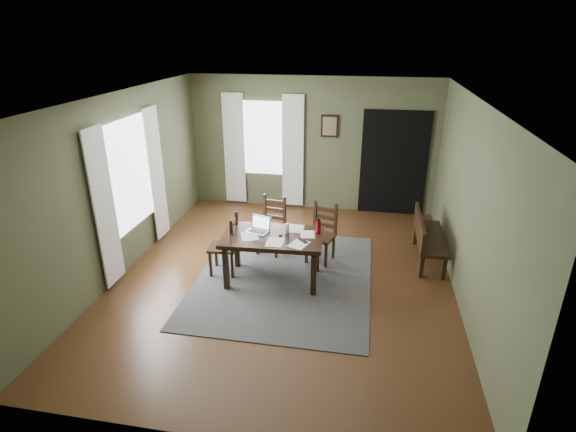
% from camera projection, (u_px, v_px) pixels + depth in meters
% --- Properties ---
extents(ground, '(5.00, 6.00, 0.01)m').
position_uv_depth(ground, '(285.00, 278.00, 6.89)').
color(ground, '#492C16').
extents(room_shell, '(5.02, 6.02, 2.71)m').
position_uv_depth(room_shell, '(284.00, 164.00, 6.19)').
color(room_shell, '#4B5135').
rests_on(room_shell, ground).
extents(rug, '(2.60, 3.20, 0.01)m').
position_uv_depth(rug, '(285.00, 277.00, 6.88)').
color(rug, '#3E3E3E').
rests_on(rug, ground).
extents(dining_table, '(1.50, 0.95, 0.73)m').
position_uv_depth(dining_table, '(273.00, 241.00, 6.58)').
color(dining_table, black).
rests_on(dining_table, rug).
extents(chair_end, '(0.45, 0.44, 0.95)m').
position_uv_depth(chair_end, '(226.00, 245.00, 6.86)').
color(chair_end, black).
rests_on(chair_end, rug).
extents(chair_back_left, '(0.49, 0.49, 0.95)m').
position_uv_depth(chair_back_left, '(272.00, 226.00, 7.54)').
color(chair_back_left, black).
rests_on(chair_back_left, rug).
extents(chair_back_right, '(0.51, 0.51, 0.95)m').
position_uv_depth(chair_back_right, '(322.00, 234.00, 7.24)').
color(chair_back_right, black).
rests_on(chair_back_right, rug).
extents(bench, '(0.44, 1.36, 0.76)m').
position_uv_depth(bench, '(427.00, 235.00, 7.23)').
color(bench, black).
rests_on(bench, ground).
extents(laptop, '(0.38, 0.33, 0.22)m').
position_uv_depth(laptop, '(259.00, 227.00, 6.67)').
color(laptop, '#B7B7BC').
rests_on(laptop, dining_table).
extents(computer_mouse, '(0.07, 0.10, 0.03)m').
position_uv_depth(computer_mouse, '(280.00, 234.00, 6.54)').
color(computer_mouse, '#3F3F42').
rests_on(computer_mouse, dining_table).
extents(tv_remote, '(0.16, 0.17, 0.02)m').
position_uv_depth(tv_remote, '(303.00, 241.00, 6.36)').
color(tv_remote, black).
rests_on(tv_remote, dining_table).
extents(drinking_glass, '(0.09, 0.09, 0.15)m').
position_uv_depth(drinking_glass, '(287.00, 228.00, 6.59)').
color(drinking_glass, silver).
rests_on(drinking_glass, dining_table).
extents(water_bottle, '(0.09, 0.09, 0.24)m').
position_uv_depth(water_bottle, '(318.00, 227.00, 6.56)').
color(water_bottle, maroon).
rests_on(water_bottle, dining_table).
extents(paper_a, '(0.34, 0.38, 0.00)m').
position_uv_depth(paper_a, '(250.00, 236.00, 6.52)').
color(paper_a, white).
rests_on(paper_a, dining_table).
extents(paper_b, '(0.32, 0.36, 0.00)m').
position_uv_depth(paper_b, '(299.00, 244.00, 6.27)').
color(paper_b, white).
rests_on(paper_b, dining_table).
extents(paper_c, '(0.24, 0.31, 0.00)m').
position_uv_depth(paper_c, '(295.00, 229.00, 6.76)').
color(paper_c, white).
rests_on(paper_c, dining_table).
extents(paper_d, '(0.24, 0.29, 0.00)m').
position_uv_depth(paper_d, '(308.00, 234.00, 6.57)').
color(paper_d, white).
rests_on(paper_d, dining_table).
extents(paper_e, '(0.25, 0.32, 0.00)m').
position_uv_depth(paper_e, '(275.00, 242.00, 6.33)').
color(paper_e, white).
rests_on(paper_e, dining_table).
extents(window_left, '(0.01, 1.30, 1.70)m').
position_uv_depth(window_left, '(129.00, 175.00, 6.91)').
color(window_left, white).
rests_on(window_left, ground).
extents(window_back, '(1.00, 0.01, 1.50)m').
position_uv_depth(window_back, '(263.00, 138.00, 9.19)').
color(window_back, white).
rests_on(window_back, ground).
extents(curtain_left_near, '(0.03, 0.48, 2.30)m').
position_uv_depth(curtain_left_near, '(104.00, 209.00, 6.26)').
color(curtain_left_near, silver).
rests_on(curtain_left_near, ground).
extents(curtain_left_far, '(0.03, 0.48, 2.30)m').
position_uv_depth(curtain_left_far, '(157.00, 174.00, 7.75)').
color(curtain_left_far, silver).
rests_on(curtain_left_far, ground).
extents(curtain_back_left, '(0.44, 0.03, 2.30)m').
position_uv_depth(curtain_back_left, '(234.00, 149.00, 9.36)').
color(curtain_back_left, silver).
rests_on(curtain_back_left, ground).
extents(curtain_back_right, '(0.44, 0.03, 2.30)m').
position_uv_depth(curtain_back_right, '(293.00, 152.00, 9.15)').
color(curtain_back_right, silver).
rests_on(curtain_back_right, ground).
extents(framed_picture, '(0.34, 0.03, 0.44)m').
position_uv_depth(framed_picture, '(330.00, 126.00, 8.84)').
color(framed_picture, black).
rests_on(framed_picture, ground).
extents(doorway_back, '(1.30, 0.03, 2.10)m').
position_uv_depth(doorway_back, '(394.00, 164.00, 8.90)').
color(doorway_back, black).
rests_on(doorway_back, ground).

